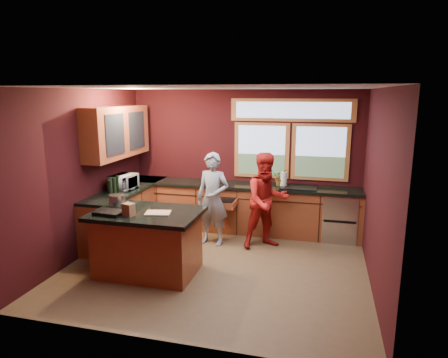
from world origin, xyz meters
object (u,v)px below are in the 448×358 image
at_px(island, 148,242).
at_px(person_grey, 213,199).
at_px(person_red, 267,201).
at_px(cutting_board, 158,213).
at_px(stock_pot, 117,201).

height_order(island, person_grey, person_grey).
relative_size(island, person_red, 0.94).
bearing_deg(island, person_grey, 66.52).
height_order(person_red, cutting_board, person_red).
distance_m(island, person_grey, 1.55).
relative_size(cutting_board, stock_pot, 1.46).
height_order(island, stock_pot, stock_pot).
distance_m(island, person_red, 2.15).
relative_size(person_grey, stock_pot, 6.80).
distance_m(person_red, stock_pot, 2.47).
distance_m(person_red, cutting_board, 2.02).
bearing_deg(island, cutting_board, -14.04).
relative_size(person_red, stock_pot, 6.90).
bearing_deg(stock_pot, island, -15.26).
xyz_separation_m(person_red, stock_pot, (-2.09, -1.31, 0.21)).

